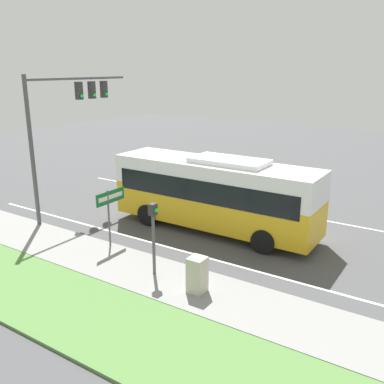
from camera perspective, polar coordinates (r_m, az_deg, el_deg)
name	(u,v)px	position (r m, az deg, el deg)	size (l,w,h in m)	color
ground_plane	(274,237)	(20.44, 10.85, -5.97)	(80.00, 80.00, 0.00)	#4C4C4F
sidewalk	(205,292)	(15.38, 1.69, -13.25)	(2.80, 80.00, 0.12)	gray
grass_verge	(147,340)	(13.18, -6.02, -18.98)	(3.60, 80.00, 0.10)	#568442
lane_divider_near	(239,266)	(17.43, 6.22, -9.81)	(0.14, 30.00, 0.01)	silver
lane_divider_far	(300,216)	(23.62, 14.22, -3.10)	(0.14, 30.00, 0.01)	silver
bus	(215,191)	(20.38, 3.02, 0.16)	(2.76, 10.14, 3.64)	gold
signal_gantry	(65,114)	(22.87, -16.55, 9.96)	(6.69, 0.41, 7.35)	#4C4C51
pedestrian_signal	(153,227)	(15.84, -5.17, -4.71)	(0.28, 0.34, 2.90)	#4C4C51
street_sign	(110,205)	(18.72, -10.89, -1.71)	(1.69, 0.08, 2.63)	#4C4C51
utility_cabinet	(197,275)	(15.01, 0.69, -10.99)	(0.59, 0.57, 1.29)	#B7B29E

